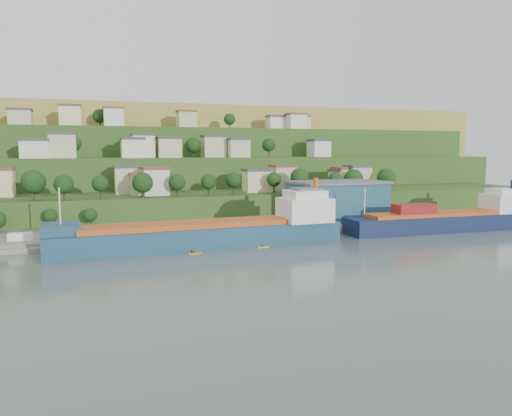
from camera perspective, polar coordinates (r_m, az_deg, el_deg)
name	(u,v)px	position (r m, az deg, el deg)	size (l,w,h in m)	color
ground	(245,251)	(125.02, -1.26, -4.88)	(500.00, 500.00, 0.00)	#4C5C57
quay	(279,230)	(157.55, 2.65, -2.49)	(220.00, 26.00, 4.00)	slate
pebble_beach	(15,248)	(142.39, -25.83, -4.13)	(40.00, 18.00, 2.40)	slate
hillside	(157,194)	(289.01, -11.28, 1.55)	(360.00, 210.68, 96.00)	#284719
cargo_ship_near	(210,235)	(130.03, -5.26, -3.06)	(76.37, 16.12, 19.48)	navy
cargo_ship_far	(449,222)	(167.03, 21.21, -1.46)	(64.29, 11.60, 17.43)	#0C1D38
warehouse	(337,200)	(168.26, 9.28, 0.90)	(32.47, 21.51, 12.80)	#1C4554
caravan	(21,238)	(141.10, -25.30, -3.14)	(5.86, 2.44, 2.73)	white
dinghy	(40,241)	(141.24, -23.41, -3.45)	(3.59, 1.35, 0.72)	silver
kayak_orange	(195,253)	(121.98, -7.00, -5.09)	(3.63, 1.77, 0.91)	orange
kayak_yellow	(263,247)	(128.87, 0.83, -4.43)	(3.17, 0.58, 0.79)	gold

